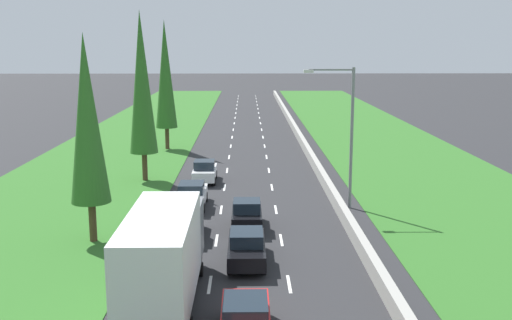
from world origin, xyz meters
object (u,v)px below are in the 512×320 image
black_sedan_centre_lane (247,247)px  poplar_tree_second (87,120)px  silver_hatchback_left_lane (185,222)px  street_light_mast (346,128)px  black_hatchback_centre_lane (247,214)px  white_sedan_left_lane (192,195)px  poplar_tree_third (142,83)px  white_hatchback_left_lane (205,171)px  poplar_tree_fourth (165,75)px  white_box_truck_left_lane (164,257)px

black_sedan_centre_lane → poplar_tree_second: poplar_tree_second is taller
silver_hatchback_left_lane → street_light_mast: size_ratio=0.43×
black_hatchback_centre_lane → poplar_tree_second: poplar_tree_second is taller
black_sedan_centre_lane → white_sedan_left_lane: 10.66m
poplar_tree_third → white_sedan_left_lane: bearing=-60.9°
white_sedan_left_lane → white_hatchback_left_lane: size_ratio=1.15×
white_sedan_left_lane → poplar_tree_fourth: bearing=101.5°
white_hatchback_left_lane → poplar_tree_second: (-5.01, -13.92, 5.72)m
black_hatchback_centre_lane → poplar_tree_third: poplar_tree_third is taller
black_sedan_centre_lane → white_sedan_left_lane: same height
white_sedan_left_lane → poplar_tree_second: (-4.67, -6.75, 5.75)m
white_hatchback_left_lane → poplar_tree_fourth: 16.68m
poplar_tree_third → silver_hatchback_left_lane: bearing=-72.0°
silver_hatchback_left_lane → white_hatchback_left_lane: same height
white_hatchback_left_lane → poplar_tree_third: poplar_tree_third is taller
black_hatchback_centre_lane → poplar_tree_second: (-8.22, -2.18, 5.72)m
black_hatchback_centre_lane → poplar_tree_second: 10.25m
poplar_tree_fourth → street_light_mast: (14.27, -22.01, -2.19)m
white_box_truck_left_lane → poplar_tree_second: 10.69m
silver_hatchback_left_lane → white_hatchback_left_lane: (0.16, 13.23, 0.00)m
black_sedan_centre_lane → white_box_truck_left_lane: size_ratio=0.48×
white_box_truck_left_lane → poplar_tree_third: 23.98m
white_sedan_left_lane → white_hatchback_left_lane: bearing=87.3°
white_sedan_left_lane → black_hatchback_centre_lane: black_hatchback_centre_lane is taller
white_box_truck_left_lane → street_light_mast: (9.54, 14.86, 3.05)m
white_sedan_left_lane → poplar_tree_second: 10.02m
black_sedan_centre_lane → poplar_tree_fourth: size_ratio=0.35×
poplar_tree_second → poplar_tree_fourth: bearing=89.5°
white_sedan_left_lane → black_hatchback_centre_lane: bearing=-52.1°
black_sedan_centre_lane → black_hatchback_centre_lane: bearing=89.9°
black_sedan_centre_lane → street_light_mast: street_light_mast is taller
silver_hatchback_left_lane → poplar_tree_second: poplar_tree_second is taller
poplar_tree_fourth → white_sedan_left_lane: bearing=-78.5°
poplar_tree_second → poplar_tree_fourth: 28.49m
white_sedan_left_lane → white_box_truck_left_lane: bearing=-88.8°
white_box_truck_left_lane → poplar_tree_second: bearing=120.7°
street_light_mast → black_sedan_centre_lane: bearing=-122.9°
white_box_truck_left_lane → poplar_tree_third: poplar_tree_third is taller
white_box_truck_left_lane → poplar_tree_fourth: 37.54m
white_box_truck_left_lane → white_hatchback_left_lane: (0.03, 22.31, -1.35)m
black_sedan_centre_lane → poplar_tree_third: (-7.86, 17.83, 6.70)m
poplar_tree_third → poplar_tree_fourth: 13.96m
white_sedan_left_lane → poplar_tree_third: size_ratio=0.35×
silver_hatchback_left_lane → poplar_tree_second: bearing=-171.9°
white_hatchback_left_lane → poplar_tree_third: 8.17m
black_sedan_centre_lane → poplar_tree_fourth: poplar_tree_fourth is taller
black_sedan_centre_lane → white_hatchback_left_lane: bearing=100.5°
white_box_truck_left_lane → poplar_tree_fourth: poplar_tree_fourth is taller
black_sedan_centre_lane → poplar_tree_fourth: (-7.95, 31.79, 6.61)m
black_hatchback_centre_lane → white_hatchback_left_lane: size_ratio=1.00×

